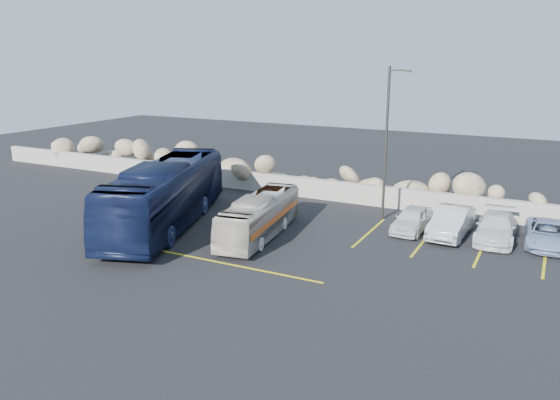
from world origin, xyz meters
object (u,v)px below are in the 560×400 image
at_px(vintage_bus, 260,216).
at_px(car_b, 451,222).
at_px(tour_coach, 166,194).
at_px(car_a, 412,219).
at_px(lamppost, 387,140).
at_px(car_c, 496,228).
at_px(car_d, 548,234).

xyz_separation_m(vintage_bus, car_b, (8.22, 4.30, -0.31)).
height_order(tour_coach, car_a, tour_coach).
bearing_deg(vintage_bus, car_a, 25.13).
bearing_deg(lamppost, vintage_bus, -129.49).
xyz_separation_m(car_c, car_d, (2.21, 0.27, -0.05)).
xyz_separation_m(lamppost, car_d, (7.93, -0.61, -3.73)).
height_order(car_b, car_c, car_b).
xyz_separation_m(car_a, car_b, (1.87, 0.13, 0.09)).
relative_size(tour_coach, car_c, 2.79).
bearing_deg(tour_coach, vintage_bus, -10.77).
bearing_deg(car_c, lamppost, 169.57).
xyz_separation_m(tour_coach, car_d, (17.51, 5.56, -1.09)).
bearing_deg(car_a, vintage_bus, -144.18).
bearing_deg(car_a, car_c, 8.99).
bearing_deg(lamppost, car_c, -8.71).
relative_size(vintage_bus, car_d, 1.78).
bearing_deg(car_d, lamppost, 172.17).
xyz_separation_m(lamppost, car_b, (3.70, -1.18, -3.59)).
distance_m(tour_coach, car_b, 14.22).
xyz_separation_m(lamppost, car_a, (1.84, -1.31, -3.68)).
xyz_separation_m(lamppost, vintage_bus, (-4.51, -5.48, -3.28)).
bearing_deg(car_b, tour_coach, -156.90).
bearing_deg(lamppost, car_b, -17.63).
height_order(vintage_bus, car_d, vintage_bus).
distance_m(tour_coach, car_d, 18.40).
bearing_deg(vintage_bus, lamppost, 42.38).
xyz_separation_m(vintage_bus, car_d, (12.44, 4.87, -0.44)).
bearing_deg(lamppost, car_d, -4.40).
height_order(vintage_bus, car_a, vintage_bus).
height_order(car_a, car_b, car_b).
height_order(lamppost, car_a, lamppost).
bearing_deg(car_d, car_c, -176.58).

